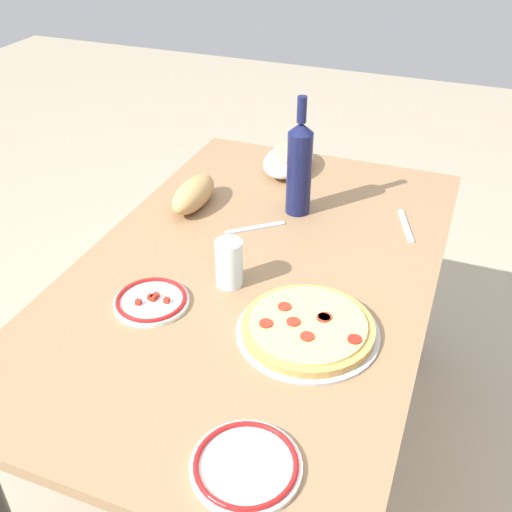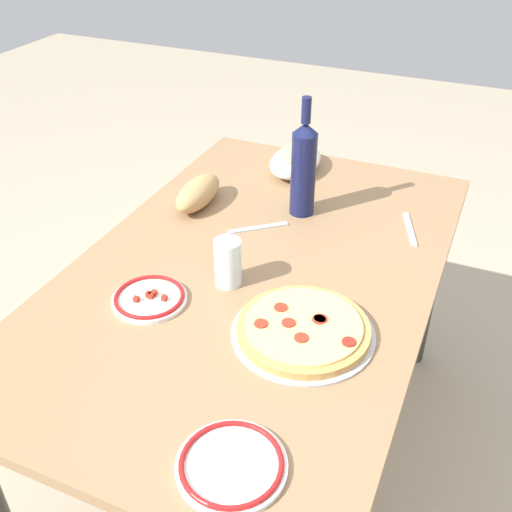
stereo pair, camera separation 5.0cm
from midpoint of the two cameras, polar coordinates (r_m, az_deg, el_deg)
ground_plane at (r=2.01m, az=-0.76°, el=-18.21°), size 8.00×8.00×0.00m
dining_table at (r=1.57m, az=-0.92°, el=-4.40°), size 1.39×0.87×0.73m
pepperoni_pizza at (r=1.29m, az=3.86°, el=-6.87°), size 0.31×0.31×0.03m
baked_pasta_dish at (r=1.95m, az=2.37°, el=9.25°), size 0.24×0.15×0.08m
wine_bottle at (r=1.66m, az=3.28°, el=8.47°), size 0.07×0.07×0.34m
water_glass at (r=1.41m, az=-3.60°, el=-0.69°), size 0.07×0.07×0.12m
side_plate_near at (r=1.40m, az=-10.95°, el=-4.21°), size 0.17×0.17×0.02m
side_plate_far at (r=1.06m, az=-2.40°, el=-19.31°), size 0.19×0.19×0.02m
bread_loaf at (r=1.74m, az=-6.80°, el=5.86°), size 0.21×0.09×0.08m
fork_left at (r=1.70m, az=13.25°, el=2.82°), size 0.17×0.07×0.00m
fork_right at (r=1.64m, az=-0.95°, el=2.69°), size 0.12×0.14×0.00m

